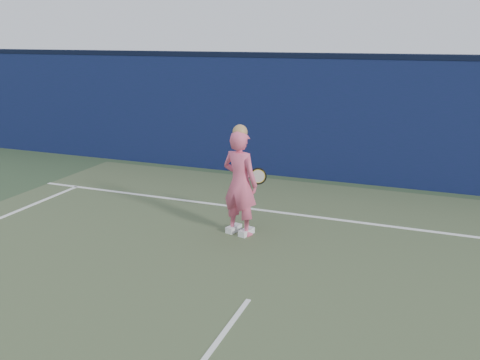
% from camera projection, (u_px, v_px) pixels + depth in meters
% --- Properties ---
extents(ground, '(80.00, 80.00, 0.00)m').
position_uv_depth(ground, '(213.00, 348.00, 4.95)').
color(ground, '#2A4027').
rests_on(ground, ground).
extents(backstop_wall, '(24.00, 0.40, 2.50)m').
position_uv_depth(backstop_wall, '(341.00, 121.00, 10.43)').
color(backstop_wall, '#0D1A3B').
rests_on(backstop_wall, ground).
extents(wall_cap, '(24.00, 0.42, 0.10)m').
position_uv_depth(wall_cap, '(345.00, 56.00, 10.08)').
color(wall_cap, black).
rests_on(wall_cap, backstop_wall).
extents(player, '(0.67, 0.52, 1.70)m').
position_uv_depth(player, '(240.00, 183.00, 7.60)').
color(player, '#E4587B').
rests_on(player, ground).
extents(racket, '(0.51, 0.12, 0.27)m').
position_uv_depth(racket, '(257.00, 176.00, 7.99)').
color(racket, black).
rests_on(racket, ground).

